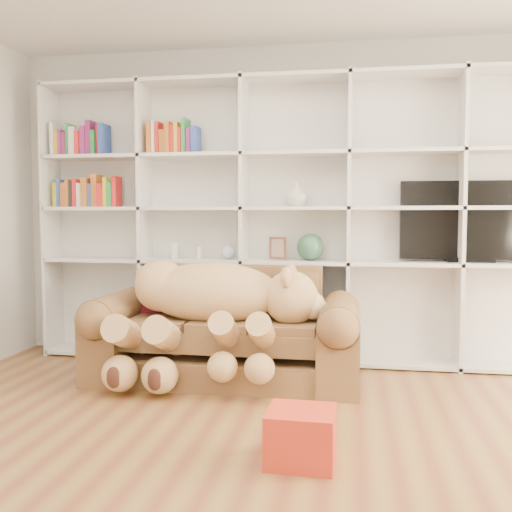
% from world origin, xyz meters
% --- Properties ---
extents(floor, '(5.00, 5.00, 0.00)m').
position_xyz_m(floor, '(0.00, 0.00, 0.00)').
color(floor, brown).
rests_on(floor, ground).
extents(wall_back, '(5.00, 0.02, 2.70)m').
position_xyz_m(wall_back, '(0.00, 2.50, 1.35)').
color(wall_back, silver).
rests_on(wall_back, floor).
extents(bookshelf, '(4.43, 0.35, 2.40)m').
position_xyz_m(bookshelf, '(-0.24, 2.36, 1.31)').
color(bookshelf, silver).
rests_on(bookshelf, floor).
extents(sofa, '(2.00, 0.86, 0.84)m').
position_xyz_m(sofa, '(-0.47, 1.72, 0.32)').
color(sofa, brown).
rests_on(sofa, floor).
extents(teddy_bear, '(1.52, 0.83, 0.88)m').
position_xyz_m(teddy_bear, '(-0.55, 1.55, 0.59)').
color(teddy_bear, tan).
rests_on(teddy_bear, sofa).
extents(throw_pillow, '(0.34, 0.19, 0.35)m').
position_xyz_m(throw_pillow, '(-1.00, 1.86, 0.59)').
color(throw_pillow, maroon).
rests_on(throw_pillow, sofa).
extents(gift_box, '(0.34, 0.32, 0.27)m').
position_xyz_m(gift_box, '(0.23, 0.32, 0.13)').
color(gift_box, red).
rests_on(gift_box, floor).
extents(tv, '(1.11, 0.18, 0.65)m').
position_xyz_m(tv, '(1.40, 2.35, 1.19)').
color(tv, black).
rests_on(tv, bookshelf).
extents(picture_frame, '(0.15, 0.07, 0.18)m').
position_xyz_m(picture_frame, '(-0.15, 2.30, 0.97)').
color(picture_frame, '#592F1E').
rests_on(picture_frame, bookshelf).
extents(green_vase, '(0.23, 0.23, 0.23)m').
position_xyz_m(green_vase, '(0.12, 2.30, 0.98)').
color(green_vase, '#2D593E').
rests_on(green_vase, bookshelf).
extents(figurine_tall, '(0.08, 0.08, 0.14)m').
position_xyz_m(figurine_tall, '(-1.06, 2.30, 0.93)').
color(figurine_tall, beige).
rests_on(figurine_tall, bookshelf).
extents(figurine_short, '(0.08, 0.08, 0.10)m').
position_xyz_m(figurine_short, '(-0.84, 2.30, 0.92)').
color(figurine_short, beige).
rests_on(figurine_short, bookshelf).
extents(snow_globe, '(0.11, 0.11, 0.11)m').
position_xyz_m(snow_globe, '(-0.58, 2.30, 0.93)').
color(snow_globe, silver).
rests_on(snow_globe, bookshelf).
extents(shelf_vase, '(0.24, 0.24, 0.19)m').
position_xyz_m(shelf_vase, '(0.01, 2.30, 1.41)').
color(shelf_vase, beige).
rests_on(shelf_vase, bookshelf).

